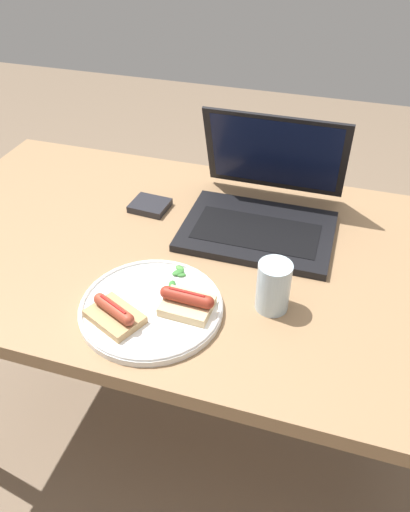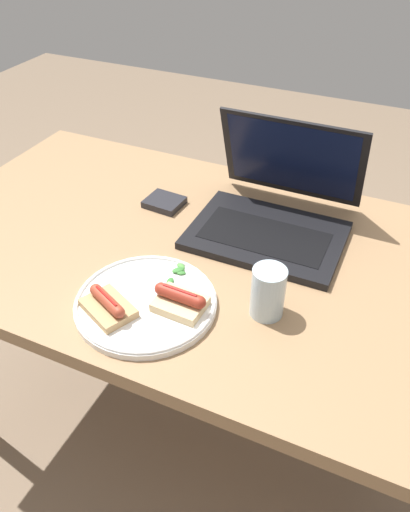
% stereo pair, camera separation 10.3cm
% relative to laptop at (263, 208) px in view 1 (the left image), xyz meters
% --- Properties ---
extents(ground_plane, '(6.00, 6.00, 0.00)m').
position_rel_laptop_xyz_m(ground_plane, '(-0.14, -0.14, -0.77)').
color(ground_plane, '#75604C').
extents(desk, '(1.36, 0.77, 0.73)m').
position_rel_laptop_xyz_m(desk, '(-0.14, -0.14, -0.11)').
color(desk, '#93704C').
rests_on(desk, ground_plane).
extents(laptop, '(0.35, 0.33, 0.25)m').
position_rel_laptop_xyz_m(laptop, '(0.00, 0.00, 0.00)').
color(laptop, black).
rests_on(laptop, desk).
extents(plate, '(0.28, 0.28, 0.02)m').
position_rel_laptop_xyz_m(plate, '(-0.14, -0.36, -0.03)').
color(plate, white).
rests_on(plate, desk).
extents(sausage_toast_left, '(0.11, 0.08, 0.05)m').
position_rel_laptop_xyz_m(sausage_toast_left, '(-0.07, -0.35, -0.01)').
color(sausage_toast_left, '#D6B784').
rests_on(sausage_toast_left, plate).
extents(sausage_toast_middle, '(0.13, 0.11, 0.04)m').
position_rel_laptop_xyz_m(sausage_toast_middle, '(-0.19, -0.42, -0.02)').
color(sausage_toast_middle, tan).
rests_on(sausage_toast_middle, plate).
extents(salad_pile, '(0.04, 0.08, 0.01)m').
position_rel_laptop_xyz_m(salad_pile, '(-0.12, -0.26, -0.03)').
color(salad_pile, '#4C8E3D').
rests_on(salad_pile, plate).
extents(drinking_glass, '(0.07, 0.07, 0.11)m').
position_rel_laptop_xyz_m(drinking_glass, '(0.08, -0.28, 0.01)').
color(drinking_glass, silver).
rests_on(drinking_glass, desk).
extents(external_drive, '(0.10, 0.09, 0.02)m').
position_rel_laptop_xyz_m(external_drive, '(-0.29, -0.02, -0.04)').
color(external_drive, '#232328').
rests_on(external_drive, desk).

